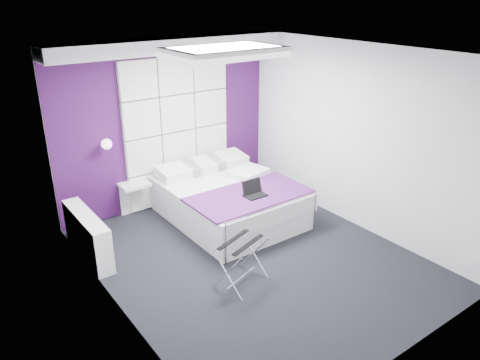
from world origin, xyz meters
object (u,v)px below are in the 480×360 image
object	(u,v)px
wall_lamp	(106,143)
bed	(229,200)
luggage_rack	(241,262)
nightstand	(134,185)
radiator	(88,236)
laptop	(253,192)

from	to	relation	value
wall_lamp	bed	xyz separation A→B (m)	(1.44, -0.94, -0.92)
wall_lamp	bed	distance (m)	1.95
luggage_rack	nightstand	bearing A→B (deg)	77.44
wall_lamp	luggage_rack	size ratio (longest dim) A/B	0.27
radiator	nightstand	xyz separation A→B (m)	(0.99, 0.72, 0.21)
radiator	laptop	bearing A→B (deg)	-19.49
nightstand	luggage_rack	size ratio (longest dim) A/B	0.74
radiator	luggage_rack	world-z (taller)	radiator
wall_lamp	laptop	world-z (taller)	wall_lamp
nightstand	luggage_rack	world-z (taller)	luggage_rack
wall_lamp	radiator	size ratio (longest dim) A/B	0.12
wall_lamp	nightstand	xyz separation A→B (m)	(0.35, -0.04, -0.71)
laptop	bed	bearing A→B (deg)	93.64
bed	nightstand	size ratio (longest dim) A/B	4.88
nightstand	laptop	distance (m)	1.85
nightstand	wall_lamp	bearing A→B (deg)	173.46
radiator	wall_lamp	bearing A→B (deg)	49.90
wall_lamp	radiator	xyz separation A→B (m)	(-0.64, -0.76, -0.92)
wall_lamp	luggage_rack	bearing A→B (deg)	-76.10
radiator	bed	xyz separation A→B (m)	(2.08, -0.18, 0.00)
radiator	nightstand	size ratio (longest dim) A/B	2.86
nightstand	luggage_rack	bearing A→B (deg)	-84.06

